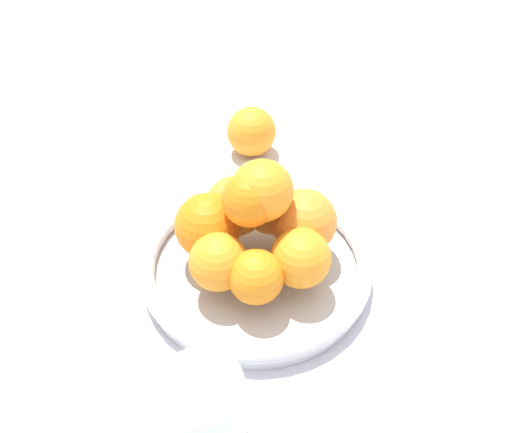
% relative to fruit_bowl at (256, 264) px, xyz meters
% --- Properties ---
extents(ground_plane, '(4.00, 4.00, 0.00)m').
position_rel_fruit_bowl_xyz_m(ground_plane, '(0.00, 0.00, -0.02)').
color(ground_plane, silver).
extents(fruit_bowl, '(0.29, 0.29, 0.03)m').
position_rel_fruit_bowl_xyz_m(fruit_bowl, '(0.00, 0.00, 0.00)').
color(fruit_bowl, silver).
rests_on(fruit_bowl, ground_plane).
extents(orange_pile, '(0.20, 0.19, 0.14)m').
position_rel_fruit_bowl_xyz_m(orange_pile, '(0.00, 0.01, 0.06)').
color(orange_pile, orange).
rests_on(orange_pile, fruit_bowl).
extents(stray_orange, '(0.08, 0.08, 0.08)m').
position_rel_fruit_bowl_xyz_m(stray_orange, '(-0.01, 0.27, 0.02)').
color(stray_orange, orange).
rests_on(stray_orange, ground_plane).
extents(drinking_glass, '(0.08, 0.08, 0.10)m').
position_rel_fruit_bowl_xyz_m(drinking_glass, '(-0.05, -0.22, 0.04)').
color(drinking_glass, silver).
rests_on(drinking_glass, ground_plane).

